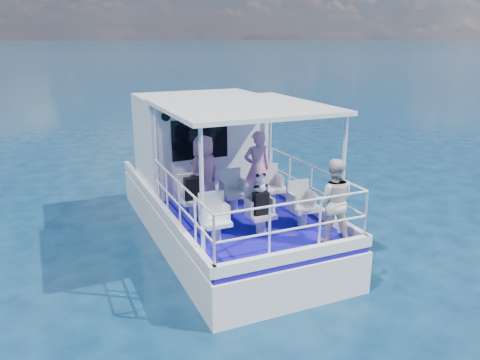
% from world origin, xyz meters
% --- Properties ---
extents(ground, '(2000.00, 2000.00, 0.00)m').
position_xyz_m(ground, '(0.00, 0.00, 0.00)').
color(ground, '#08213C').
rests_on(ground, ground).
extents(hull, '(3.00, 7.00, 1.60)m').
position_xyz_m(hull, '(0.00, 1.00, 0.00)').
color(hull, white).
rests_on(hull, ground).
extents(deck, '(2.90, 6.90, 0.10)m').
position_xyz_m(deck, '(0.00, 1.00, 0.85)').
color(deck, '#130A8F').
rests_on(deck, hull).
extents(cabin, '(2.85, 2.00, 2.20)m').
position_xyz_m(cabin, '(0.00, 2.30, 2.00)').
color(cabin, white).
rests_on(cabin, deck).
extents(canopy, '(3.00, 3.20, 0.08)m').
position_xyz_m(canopy, '(0.00, -0.20, 3.14)').
color(canopy, white).
rests_on(canopy, cabin).
extents(canopy_posts, '(2.77, 2.97, 2.20)m').
position_xyz_m(canopy_posts, '(0.00, -0.25, 2.00)').
color(canopy_posts, white).
rests_on(canopy_posts, deck).
extents(railings, '(2.84, 3.59, 1.00)m').
position_xyz_m(railings, '(0.00, -0.58, 1.40)').
color(railings, white).
rests_on(railings, deck).
extents(seat_port_fwd, '(0.48, 0.46, 0.38)m').
position_xyz_m(seat_port_fwd, '(-0.90, 0.20, 1.09)').
color(seat_port_fwd, silver).
rests_on(seat_port_fwd, deck).
extents(seat_center_fwd, '(0.48, 0.46, 0.38)m').
position_xyz_m(seat_center_fwd, '(0.00, 0.20, 1.09)').
color(seat_center_fwd, silver).
rests_on(seat_center_fwd, deck).
extents(seat_stbd_fwd, '(0.48, 0.46, 0.38)m').
position_xyz_m(seat_stbd_fwd, '(0.90, 0.20, 1.09)').
color(seat_stbd_fwd, silver).
rests_on(seat_stbd_fwd, deck).
extents(seat_port_aft, '(0.48, 0.46, 0.38)m').
position_xyz_m(seat_port_aft, '(-0.90, -1.10, 1.09)').
color(seat_port_aft, silver).
rests_on(seat_port_aft, deck).
extents(seat_center_aft, '(0.48, 0.46, 0.38)m').
position_xyz_m(seat_center_aft, '(0.00, -1.10, 1.09)').
color(seat_center_aft, silver).
rests_on(seat_center_aft, deck).
extents(seat_stbd_aft, '(0.48, 0.46, 0.38)m').
position_xyz_m(seat_stbd_aft, '(0.90, -1.10, 1.09)').
color(seat_stbd_aft, silver).
rests_on(seat_stbd_aft, deck).
extents(passenger_port_fwd, '(0.71, 0.62, 1.59)m').
position_xyz_m(passenger_port_fwd, '(-0.53, 0.54, 1.69)').
color(passenger_port_fwd, pink).
rests_on(passenger_port_fwd, deck).
extents(passenger_stbd_fwd, '(0.64, 0.47, 1.63)m').
position_xyz_m(passenger_stbd_fwd, '(0.61, 0.33, 1.71)').
color(passenger_stbd_fwd, pink).
rests_on(passenger_stbd_fwd, deck).
extents(passenger_stbd_aft, '(0.93, 0.88, 1.53)m').
position_xyz_m(passenger_stbd_aft, '(0.97, -1.98, 1.66)').
color(passenger_stbd_aft, silver).
rests_on(passenger_stbd_aft, deck).
extents(backpack_port, '(0.34, 0.19, 0.45)m').
position_xyz_m(backpack_port, '(-0.90, 0.15, 1.51)').
color(backpack_port, black).
rests_on(backpack_port, seat_port_fwd).
extents(backpack_center, '(0.28, 0.16, 0.42)m').
position_xyz_m(backpack_center, '(-0.03, -1.15, 1.49)').
color(backpack_center, black).
rests_on(backpack_center, seat_center_aft).
extents(compact_camera, '(0.10, 0.06, 0.06)m').
position_xyz_m(compact_camera, '(-0.90, 0.14, 1.76)').
color(compact_camera, black).
rests_on(compact_camera, backpack_port).
extents(panda, '(0.23, 0.19, 0.35)m').
position_xyz_m(panda, '(-0.03, -1.13, 1.88)').
color(panda, white).
rests_on(panda, backpack_center).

